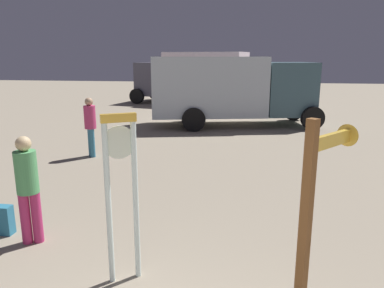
{
  "coord_description": "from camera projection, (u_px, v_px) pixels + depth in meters",
  "views": [
    {
      "loc": [
        0.63,
        -1.81,
        2.76
      ],
      "look_at": [
        -0.33,
        4.73,
        1.2
      ],
      "focal_mm": 34.61,
      "sensor_mm": 36.0,
      "label": 1
    }
  ],
  "objects": [
    {
      "name": "backpack",
      "position": [
        2.0,
        220.0,
        5.88
      ],
      "size": [
        0.34,
        0.21,
        0.47
      ],
      "color": "teal",
      "rests_on": "ground_plane"
    },
    {
      "name": "arrow_sign",
      "position": [
        326.0,
        180.0,
        3.95
      ],
      "size": [
        0.79,
        0.91,
        2.18
      ],
      "color": "brown",
      "rests_on": "ground_plane"
    },
    {
      "name": "box_truck_far",
      "position": [
        193.0,
        76.0,
        21.95
      ],
      "size": [
        7.13,
        4.04,
        3.03
      ],
      "color": "white",
      "rests_on": "ground_plane"
    },
    {
      "name": "box_truck_near",
      "position": [
        230.0,
        88.0,
        14.94
      ],
      "size": [
        6.99,
        3.71,
        2.77
      ],
      "color": "silver",
      "rests_on": "ground_plane"
    },
    {
      "name": "person_near_clock",
      "position": [
        28.0,
        185.0,
        5.45
      ],
      "size": [
        0.32,
        0.32,
        1.66
      ],
      "color": "#BC2D65",
      "rests_on": "ground_plane"
    },
    {
      "name": "standing_clock",
      "position": [
        121.0,
        182.0,
        4.45
      ],
      "size": [
        0.4,
        0.27,
        2.13
      ],
      "color": "white",
      "rests_on": "ground_plane"
    },
    {
      "name": "person_distant",
      "position": [
        90.0,
        124.0,
        10.33
      ],
      "size": [
        0.32,
        0.32,
        1.67
      ],
      "color": "teal",
      "rests_on": "ground_plane"
    }
  ]
}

